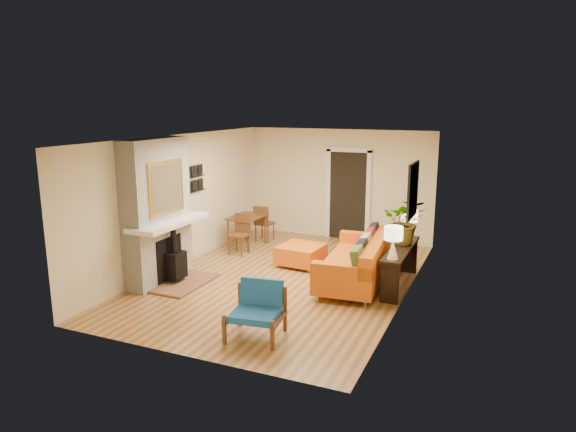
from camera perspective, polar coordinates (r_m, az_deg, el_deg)
name	(u,v)px	position (r m, az deg, el deg)	size (l,w,h in m)	color
room_shell	(356,193)	(11.53, 7.57, 2.59)	(6.50, 6.50, 6.50)	#C0834A
fireplace	(159,215)	(9.46, -14.16, 0.13)	(1.09, 1.68, 2.60)	white
sofa	(359,262)	(9.36, 7.95, -5.03)	(1.20, 2.42, 0.92)	silver
ottoman	(301,254)	(10.30, 1.46, -4.22)	(0.89, 0.89, 0.41)	silver
blue_chair	(258,307)	(7.30, -3.38, -10.03)	(0.82, 0.80, 0.76)	brown
dining_table	(250,222)	(11.59, -4.30, -0.71)	(0.70, 1.60, 0.86)	brown
console_table	(401,256)	(9.24, 12.42, -4.32)	(0.34, 1.85, 0.72)	black
lamp_near	(393,239)	(8.43, 11.62, -2.49)	(0.30, 0.30, 0.54)	white
lamp_far	(409,221)	(9.78, 13.33, -0.50)	(0.30, 0.30, 0.54)	white
houseplant	(405,221)	(9.36, 12.84, -0.56)	(0.75, 0.65, 0.83)	#1E5919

